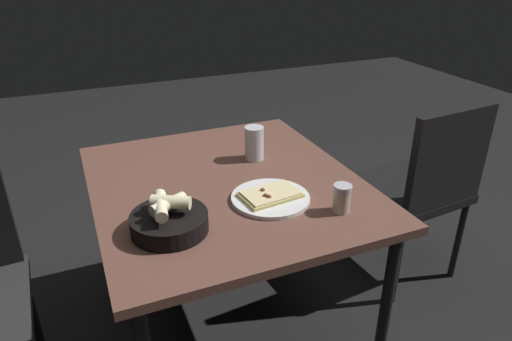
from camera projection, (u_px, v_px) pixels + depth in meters
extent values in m
plane|color=black|center=(231.00, 328.00, 1.95)|extent=(8.00, 8.00, 0.00)
cube|color=brown|center=(226.00, 185.00, 1.65)|extent=(0.92, 1.03, 0.03)
cylinder|color=black|center=(385.00, 312.00, 1.57)|extent=(0.04, 0.04, 0.67)
cylinder|color=black|center=(109.00, 227.00, 2.04)|extent=(0.04, 0.04, 0.67)
cylinder|color=black|center=(272.00, 193.00, 2.32)|extent=(0.04, 0.04, 0.67)
cylinder|color=silver|center=(270.00, 198.00, 1.52)|extent=(0.26, 0.26, 0.01)
cube|color=tan|center=(270.00, 195.00, 1.51)|extent=(0.20, 0.14, 0.01)
cube|color=beige|center=(270.00, 193.00, 1.51)|extent=(0.19, 0.13, 0.01)
sphere|color=brown|center=(265.00, 196.00, 1.49)|extent=(0.02, 0.02, 0.02)
sphere|color=brown|center=(263.00, 190.00, 1.52)|extent=(0.02, 0.02, 0.02)
sphere|color=brown|center=(269.00, 197.00, 1.48)|extent=(0.02, 0.02, 0.02)
cylinder|color=black|center=(169.00, 223.00, 1.35)|extent=(0.23, 0.23, 0.06)
cylinder|color=beige|center=(171.00, 202.00, 1.32)|extent=(0.12, 0.09, 0.04)
cylinder|color=beige|center=(161.00, 206.00, 1.31)|extent=(0.06, 0.14, 0.04)
cylinder|color=beige|center=(168.00, 204.00, 1.32)|extent=(0.12, 0.08, 0.03)
cylinder|color=red|center=(188.00, 224.00, 1.36)|extent=(0.06, 0.06, 0.03)
cylinder|color=silver|center=(254.00, 143.00, 1.79)|extent=(0.07, 0.07, 0.13)
cylinder|color=#BB7517|center=(254.00, 149.00, 1.80)|extent=(0.07, 0.07, 0.08)
cylinder|color=#BFB299|center=(342.00, 201.00, 1.44)|extent=(0.06, 0.06, 0.08)
cylinder|color=maroon|center=(341.00, 205.00, 1.45)|extent=(0.05, 0.05, 0.04)
cylinder|color=#B7B7BC|center=(343.00, 187.00, 1.42)|extent=(0.06, 0.06, 0.01)
cube|color=black|center=(406.00, 189.00, 2.14)|extent=(0.48, 0.48, 0.04)
cube|color=black|center=(450.00, 160.00, 1.88)|extent=(0.42, 0.07, 0.42)
cylinder|color=black|center=(400.00, 204.00, 2.47)|extent=(0.03, 0.03, 0.42)
cylinder|color=black|center=(344.00, 222.00, 2.31)|extent=(0.03, 0.03, 0.42)
cylinder|color=black|center=(458.00, 240.00, 2.17)|extent=(0.03, 0.03, 0.42)
cylinder|color=black|center=(397.00, 263.00, 2.01)|extent=(0.03, 0.03, 0.42)
cylinder|color=black|center=(33.00, 315.00, 1.73)|extent=(0.03, 0.03, 0.42)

